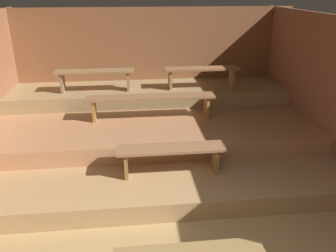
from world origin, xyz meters
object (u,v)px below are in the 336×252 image
(bench_lower_center, at_px, (171,153))
(bench_upper_right, at_px, (202,72))
(bench_upper_left, at_px, (95,75))
(bench_middle_center, at_px, (151,100))

(bench_lower_center, xyz_separation_m, bench_upper_right, (0.89, 2.39, 0.54))
(bench_lower_center, relative_size, bench_upper_left, 1.00)
(bench_middle_center, bearing_deg, bench_upper_right, 39.75)
(bench_middle_center, bearing_deg, bench_lower_center, -83.30)
(bench_lower_center, distance_m, bench_upper_right, 2.61)
(bench_middle_center, xyz_separation_m, bench_upper_left, (-1.03, 0.89, 0.25))
(bench_middle_center, bearing_deg, bench_upper_left, 139.16)
(bench_upper_left, bearing_deg, bench_middle_center, -40.84)
(bench_lower_center, xyz_separation_m, bench_upper_left, (-1.21, 2.39, 0.54))
(bench_middle_center, relative_size, bench_upper_right, 1.49)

